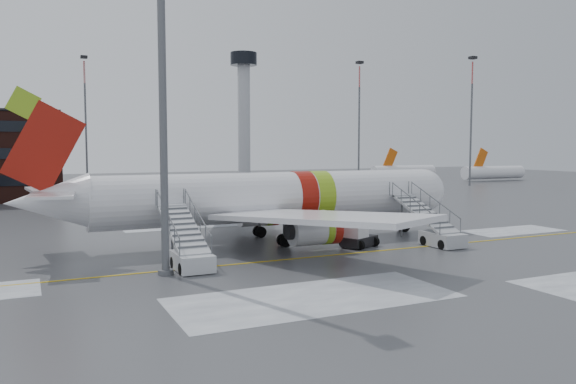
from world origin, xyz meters
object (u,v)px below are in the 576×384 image
airliner (266,198)px  airstair_fwd (436,231)px  pushback_tug (358,238)px  airstair_aft (189,250)px  light_mast_near (162,69)px

airliner → airstair_fwd: (11.09, -6.54, -2.35)m
airstair_fwd → pushback_tug: bearing=165.1°
airliner → airstair_aft: airliner is taller
light_mast_near → pushback_tug: bearing=10.9°
airstair_fwd → airliner: bearing=149.5°
airstair_fwd → pushback_tug: size_ratio=2.45×
airstair_fwd → pushback_tug: 6.08m
airstair_aft → pushback_tug: airstair_aft is taller
airliner → airstair_fwd: bearing=-30.5°
airstair_fwd → light_mast_near: (-20.65, -1.29, 10.61)m
airliner → airstair_fwd: 13.09m
airliner → light_mast_near: (-9.55, -7.83, 8.26)m
airstair_fwd → pushback_tug: airstair_fwd is taller
airstair_fwd → airstair_aft: bearing=180.0°
airliner → light_mast_near: bearing=-140.7°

